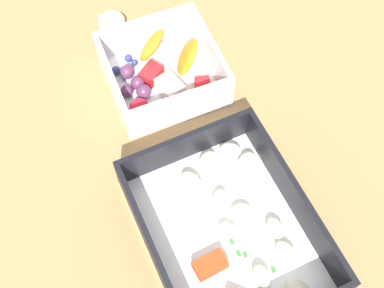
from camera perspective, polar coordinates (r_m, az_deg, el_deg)
table_surface at (r=61.32cm, az=0.22°, el=0.58°), size 80.00×80.00×2.00cm
pasta_container at (r=53.78cm, az=4.21°, el=-10.02°), size 22.79×17.99×5.23cm
fruit_bowl at (r=63.44cm, az=-3.47°, el=8.29°), size 13.58×13.78×5.72cm
paper_cup_liner at (r=70.41cm, az=-9.14°, el=13.27°), size 3.49×3.49×2.13cm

